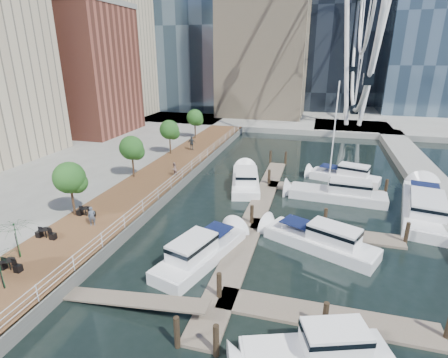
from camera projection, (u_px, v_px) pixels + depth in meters
ground at (184, 272)px, 23.32m from camera, size 520.00×520.00×0.00m
boardwalk at (158, 180)px, 39.02m from camera, size 6.00×60.00×1.00m
seawall at (183, 182)px, 38.27m from camera, size 0.25×60.00×1.00m
land_far at (297, 97)px, 115.82m from camera, size 200.00×114.00×1.00m
breakwater at (434, 189)px, 36.34m from camera, size 4.00×60.00×1.00m
pier at (352, 128)px, 66.91m from camera, size 14.00×12.00×1.00m
railing at (182, 174)px, 37.95m from camera, size 0.10×60.00×1.05m
floating_docks at (312, 216)px, 30.24m from camera, size 16.00×34.00×2.60m
midrise_condos at (35, 57)px, 51.53m from camera, size 19.00×67.00×28.00m
street_trees at (131, 148)px, 37.43m from camera, size 2.60×42.60×4.60m
cafe_tables at (29, 248)px, 23.63m from camera, size 2.50×13.70×0.74m
yacht_foreground at (319, 248)px, 26.22m from camera, size 9.37×6.01×2.15m
pedestrian_near at (92, 216)px, 27.34m from camera, size 0.67×0.60×1.55m
pedestrian_mid at (174, 169)px, 38.71m from camera, size 0.78×0.88×1.52m
pedestrian_far at (192, 143)px, 49.19m from camera, size 1.15×0.54×1.92m
moored_yachts at (332, 207)px, 33.25m from camera, size 22.85×31.34×11.50m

